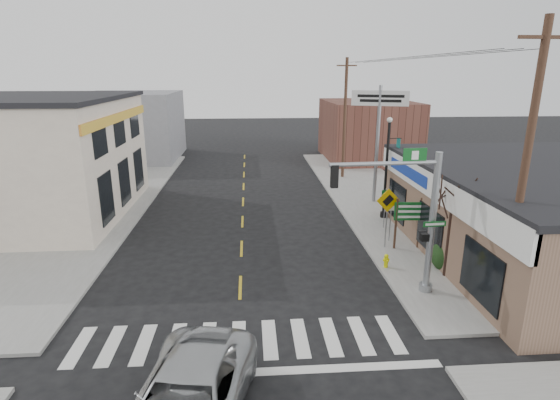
{
  "coord_description": "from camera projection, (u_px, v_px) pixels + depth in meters",
  "views": [
    {
      "loc": [
        0.46,
        -11.85,
        8.31
      ],
      "look_at": [
        1.8,
        6.77,
        2.8
      ],
      "focal_mm": 28.0,
      "sensor_mm": 36.0,
      "label": 1
    }
  ],
  "objects": [
    {
      "name": "center_line",
      "position": [
        242.0,
        248.0,
        21.31
      ],
      "size": [
        0.12,
        56.0,
        0.01
      ],
      "primitive_type": "cube",
      "color": "gold",
      "rests_on": "ground"
    },
    {
      "name": "fire_hydrant",
      "position": [
        386.0,
        260.0,
        18.9
      ],
      "size": [
        0.19,
        0.19,
        0.61
      ],
      "rotation": [
        0.0,
        0.0,
        0.37
      ],
      "color": "#D2D706",
      "rests_on": "sidewalk_right"
    },
    {
      "name": "guide_sign",
      "position": [
        409.0,
        216.0,
        20.58
      ],
      "size": [
        1.43,
        0.13,
        2.5
      ],
      "rotation": [
        0.0,
        0.0,
        -0.07
      ],
      "color": "#4B3122",
      "rests_on": "sidewalk_right"
    },
    {
      "name": "lamp_post",
      "position": [
        388.0,
        161.0,
        24.55
      ],
      "size": [
        0.75,
        0.59,
        5.78
      ],
      "rotation": [
        0.0,
        0.0,
        -0.29
      ],
      "color": "black",
      "rests_on": "sidewalk_right"
    },
    {
      "name": "thrift_store",
      "position": [
        559.0,
        216.0,
        19.83
      ],
      "size": [
        12.0,
        14.0,
        4.0
      ],
      "primitive_type": "cube",
      "color": "brown",
      "rests_on": "ground"
    },
    {
      "name": "crosswalk",
      "position": [
        239.0,
        340.0,
        14.04
      ],
      "size": [
        11.0,
        2.2,
        0.01
      ],
      "primitive_type": "cube",
      "color": "silver",
      "rests_on": "ground"
    },
    {
      "name": "utility_pole_far",
      "position": [
        345.0,
        118.0,
        34.0
      ],
      "size": [
        1.6,
        0.24,
        9.21
      ],
      "rotation": [
        0.0,
        0.0,
        0.14
      ],
      "color": "#443821",
      "rests_on": "sidewalk_right"
    },
    {
      "name": "dance_center_sign",
      "position": [
        379.0,
        116.0,
        27.1
      ],
      "size": [
        3.48,
        0.22,
        7.39
      ],
      "rotation": [
        0.0,
        0.0,
        -0.35
      ],
      "color": "gray",
      "rests_on": "sidewalk_right"
    },
    {
      "name": "shrub_front",
      "position": [
        448.0,
        256.0,
        18.81
      ],
      "size": [
        1.44,
        1.44,
        1.08
      ],
      "primitive_type": "ellipsoid",
      "color": "#123617",
      "rests_on": "sidewalk_right"
    },
    {
      "name": "bldg_distant_right",
      "position": [
        367.0,
        131.0,
        42.39
      ],
      "size": [
        8.0,
        10.0,
        5.6
      ],
      "primitive_type": "cube",
      "color": "brown",
      "rests_on": "ground"
    },
    {
      "name": "bare_tree",
      "position": [
        456.0,
        185.0,
        17.14
      ],
      "size": [
        2.48,
        2.48,
        4.97
      ],
      "rotation": [
        0.0,
        0.0,
        0.01
      ],
      "color": "black",
      "rests_on": "sidewalk_right"
    },
    {
      "name": "sidewalk_right",
      "position": [
        390.0,
        212.0,
        26.7
      ],
      "size": [
        6.0,
        38.0,
        0.13
      ],
      "primitive_type": "cube",
      "color": "gray",
      "rests_on": "ground"
    },
    {
      "name": "left_building",
      "position": [
        16.0,
        160.0,
        25.2
      ],
      "size": [
        12.0,
        12.0,
        6.8
      ],
      "primitive_type": "cube",
      "color": "beige",
      "rests_on": "ground"
    },
    {
      "name": "shrub_back",
      "position": [
        423.0,
        223.0,
        23.36
      ],
      "size": [
        0.98,
        0.98,
        0.73
      ],
      "primitive_type": "ellipsoid",
      "color": "black",
      "rests_on": "sidewalk_right"
    },
    {
      "name": "bldg_distant_left",
      "position": [
        131.0,
        126.0,
        42.61
      ],
      "size": [
        9.0,
        10.0,
        6.4
      ],
      "primitive_type": "cube",
      "color": "gray",
      "rests_on": "ground"
    },
    {
      "name": "sidewalk_left",
      "position": [
        88.0,
        219.0,
        25.46
      ],
      "size": [
        6.0,
        38.0,
        0.13
      ],
      "primitive_type": "cube",
      "color": "gray",
      "rests_on": "ground"
    },
    {
      "name": "ground",
      "position": [
        238.0,
        348.0,
        13.66
      ],
      "size": [
        140.0,
        140.0,
        0.0
      ],
      "primitive_type": "plane",
      "color": "black",
      "rests_on": "ground"
    },
    {
      "name": "ped_crossing_sign",
      "position": [
        387.0,
        208.0,
        20.58
      ],
      "size": [
        1.14,
        0.08,
        2.95
      ],
      "rotation": [
        0.0,
        0.0,
        0.09
      ],
      "color": "gray",
      "rests_on": "sidewalk_right"
    },
    {
      "name": "traffic_signal_pole",
      "position": [
        416.0,
        209.0,
        15.99
      ],
      "size": [
        4.42,
        0.37,
        5.6
      ],
      "rotation": [
        0.0,
        0.0,
        0.06
      ],
      "color": "gray",
      "rests_on": "sidewalk_right"
    },
    {
      "name": "utility_pole_near",
      "position": [
        524.0,
        174.0,
        13.98
      ],
      "size": [
        1.7,
        0.26,
        9.79
      ],
      "rotation": [
        0.0,
        0.0,
        0.02
      ],
      "color": "#413421",
      "rests_on": "sidewalk_right"
    }
  ]
}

